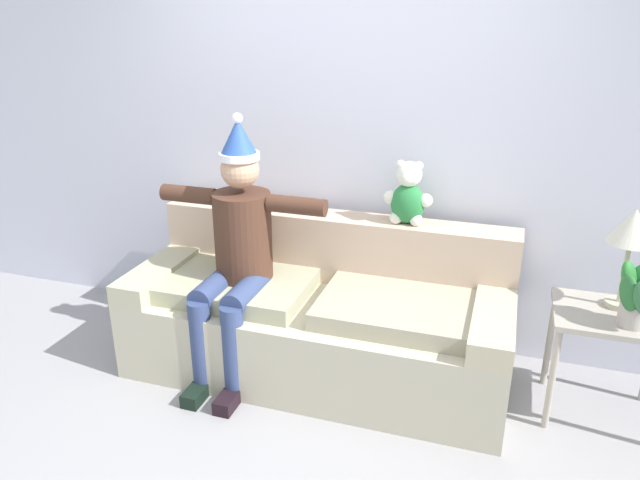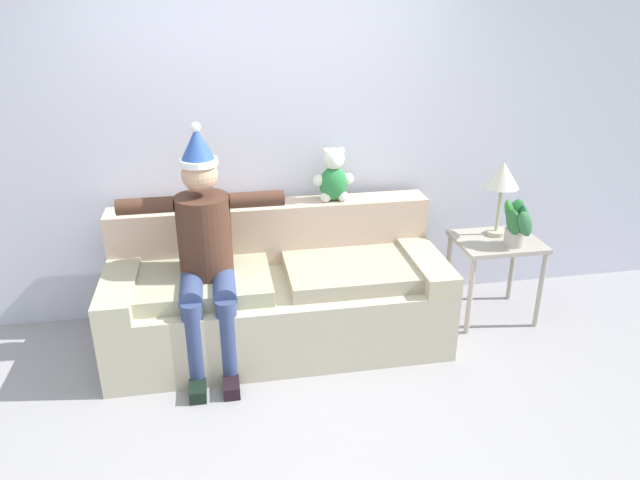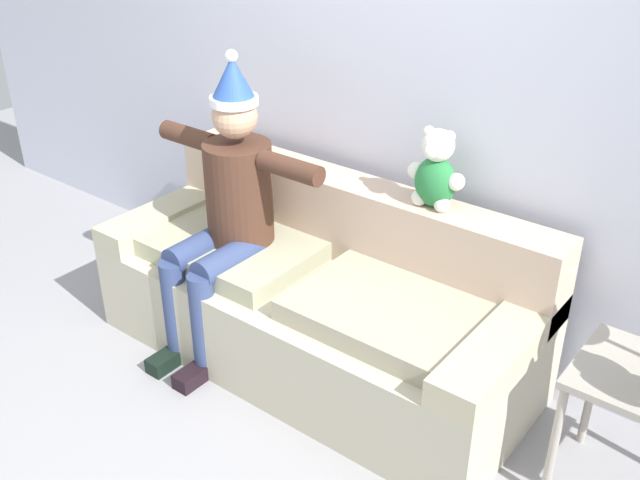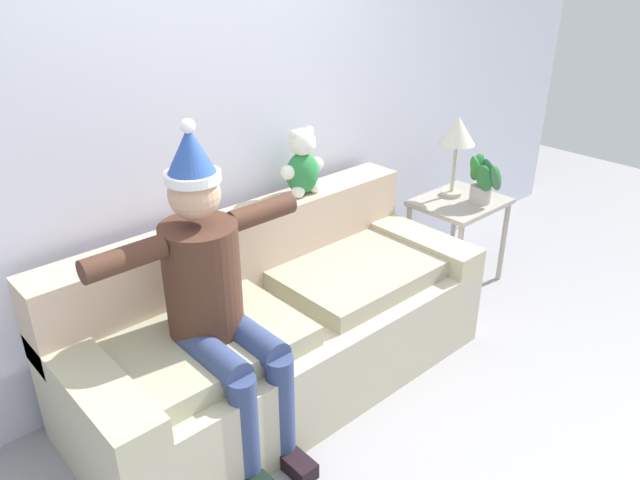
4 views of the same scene
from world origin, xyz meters
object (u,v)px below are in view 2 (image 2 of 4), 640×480
at_px(couch, 277,293).
at_px(teddy_bear, 333,177).
at_px(side_table, 496,252).
at_px(person_seated, 205,247).
at_px(table_lamp, 502,179).
at_px(potted_plant, 517,223).

distance_m(couch, teddy_bear, 0.89).
bearing_deg(side_table, person_seated, -174.97).
height_order(person_seated, table_lamp, person_seated).
distance_m(teddy_bear, potted_plant, 1.30).
height_order(table_lamp, potted_plant, table_lamp).
height_order(person_seated, teddy_bear, person_seated).
distance_m(couch, person_seated, 0.66).
height_order(couch, potted_plant, potted_plant).
distance_m(person_seated, side_table, 2.07).
xyz_separation_m(teddy_bear, table_lamp, (1.17, -0.18, -0.02)).
xyz_separation_m(side_table, table_lamp, (0.03, 0.10, 0.52)).
xyz_separation_m(couch, table_lamp, (1.62, 0.11, 0.69)).
bearing_deg(couch, table_lamp, 3.79).
height_order(person_seated, potted_plant, person_seated).
bearing_deg(potted_plant, teddy_bear, 162.09).
bearing_deg(table_lamp, couch, -176.21).
distance_m(side_table, potted_plant, 0.29).
height_order(teddy_bear, table_lamp, teddy_bear).
xyz_separation_m(teddy_bear, potted_plant, (1.21, -0.39, -0.28)).
xyz_separation_m(teddy_bear, side_table, (1.15, -0.28, -0.54)).
bearing_deg(side_table, potted_plant, -60.29).
bearing_deg(table_lamp, side_table, -106.41).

